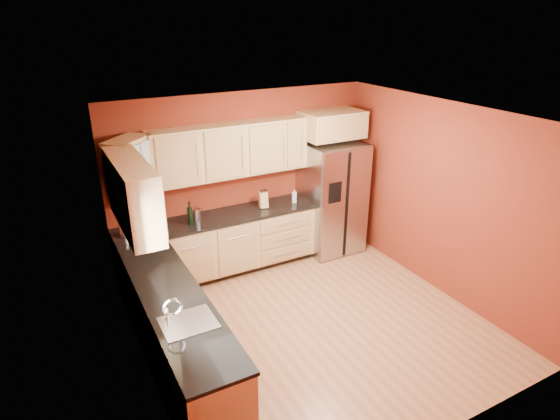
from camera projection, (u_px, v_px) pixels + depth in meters
name	position (u px, v px, depth m)	size (l,w,h in m)	color
floor	(311.00, 323.00, 5.88)	(4.00, 4.00, 0.00)	#9B623C
ceiling	(318.00, 117.00, 4.87)	(4.00, 4.00, 0.00)	silver
wall_back	(243.00, 179.00, 7.00)	(4.00, 0.04, 2.60)	maroon
wall_front	(447.00, 324.00, 3.75)	(4.00, 0.04, 2.60)	maroon
wall_left	(138.00, 272.00, 4.50)	(0.04, 4.00, 2.60)	maroon
wall_right	(441.00, 200.00, 6.24)	(0.04, 4.00, 2.60)	maroon
base_cabinets_back	(219.00, 247.00, 6.85)	(2.90, 0.60, 0.88)	tan
base_cabinets_left	(176.00, 335.00, 4.97)	(0.60, 2.80, 0.88)	tan
countertop_back	(218.00, 218.00, 6.66)	(2.90, 0.62, 0.04)	black
countertop_left	(173.00, 298.00, 4.79)	(0.62, 2.80, 0.04)	black
upper_cabinets_back	(231.00, 150.00, 6.55)	(2.30, 0.33, 0.75)	tan
upper_cabinets_left	(133.00, 194.00, 4.96)	(0.33, 1.35, 0.75)	tan
corner_upper_cabinet	(130.00, 168.00, 5.80)	(0.62, 0.33, 0.75)	tan
over_fridge_cabinet	(332.00, 124.00, 7.05)	(0.92, 0.60, 0.40)	tan
refrigerator	(331.00, 197.00, 7.44)	(0.90, 0.75, 1.78)	silver
window	(150.00, 272.00, 4.01)	(0.03, 0.90, 1.00)	white
sink_faucet	(187.00, 310.00, 4.32)	(0.50, 0.42, 0.30)	silver
canister_left	(197.00, 215.00, 6.51)	(0.11, 0.11, 0.17)	silver
canister_right	(123.00, 229.00, 6.06)	(0.11, 0.11, 0.18)	silver
wine_bottle_a	(160.00, 218.00, 6.24)	(0.07, 0.07, 0.29)	black
wine_bottle_b	(190.00, 213.00, 6.37)	(0.07, 0.07, 0.33)	black
knife_block	(263.00, 200.00, 6.94)	(0.12, 0.11, 0.24)	tan
soap_dispenser	(294.00, 196.00, 7.12)	(0.07, 0.07, 0.21)	silver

